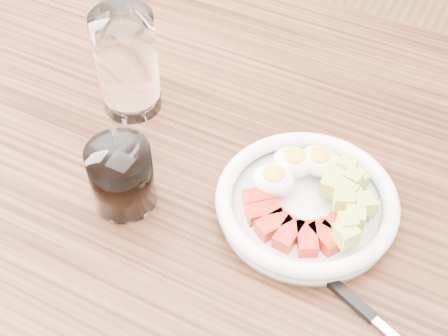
# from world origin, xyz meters

# --- Properties ---
(dining_table) EXTENTS (1.50, 0.90, 0.77)m
(dining_table) POSITION_xyz_m (0.00, 0.00, 0.67)
(dining_table) COLOR brown
(dining_table) RESTS_ON ground
(bowl) EXTENTS (0.22, 0.22, 0.05)m
(bowl) POSITION_xyz_m (0.10, 0.02, 0.79)
(bowl) COLOR white
(bowl) RESTS_ON dining_table
(fork) EXTENTS (0.18, 0.08, 0.01)m
(fork) POSITION_xyz_m (0.20, -0.08, 0.77)
(fork) COLOR black
(fork) RESTS_ON dining_table
(water_glass) EXTENTS (0.08, 0.08, 0.15)m
(water_glass) POSITION_xyz_m (-0.19, 0.08, 0.84)
(water_glass) COLOR white
(water_glass) RESTS_ON dining_table
(coffee_glass) EXTENTS (0.08, 0.08, 0.09)m
(coffee_glass) POSITION_xyz_m (-0.11, -0.07, 0.81)
(coffee_glass) COLOR white
(coffee_glass) RESTS_ON dining_table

